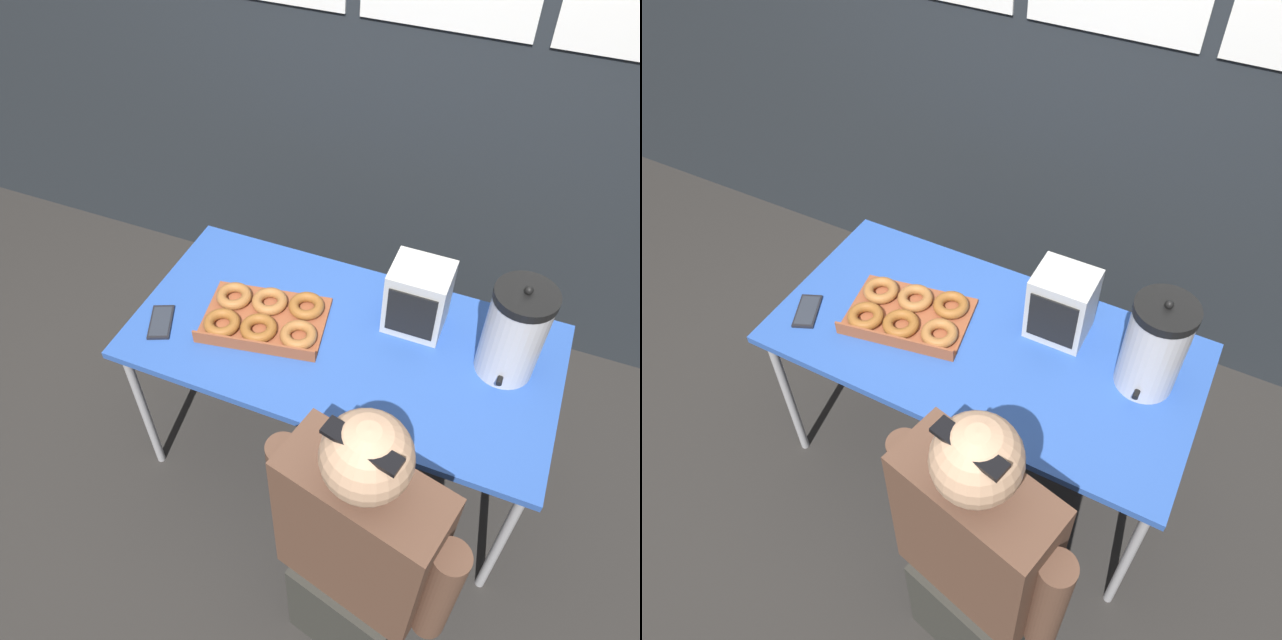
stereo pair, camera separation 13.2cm
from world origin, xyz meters
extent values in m
plane|color=#2D2B28|center=(0.00, 0.00, 0.00)|extent=(12.00, 12.00, 0.00)
cube|color=#23282D|center=(0.00, 0.99, 1.23)|extent=(6.00, 0.10, 2.46)
cube|color=#2D56B2|center=(0.00, 0.00, 0.70)|extent=(1.42, 0.71, 0.03)
cylinder|color=#ADADB2|center=(-0.66, -0.31, 0.34)|extent=(0.03, 0.03, 0.69)
cylinder|color=#ADADB2|center=(0.66, -0.31, 0.34)|extent=(0.03, 0.03, 0.69)
cylinder|color=#ADADB2|center=(-0.66, 0.31, 0.34)|extent=(0.03, 0.03, 0.69)
cylinder|color=#ADADB2|center=(0.66, 0.31, 0.34)|extent=(0.03, 0.03, 0.69)
cube|color=brown|center=(-0.27, -0.03, 0.73)|extent=(0.46, 0.35, 0.02)
cube|color=brown|center=(-0.25, -0.16, 0.75)|extent=(0.41, 0.08, 0.04)
torus|color=#955825|center=(-0.39, -0.12, 0.75)|extent=(0.14, 0.14, 0.04)
torus|color=#945623|center=(-0.27, -0.09, 0.75)|extent=(0.15, 0.15, 0.04)
torus|color=#A36633|center=(-0.13, -0.07, 0.75)|extent=(0.16, 0.16, 0.04)
torus|color=#A36532|center=(-0.41, 0.01, 0.75)|extent=(0.14, 0.14, 0.04)
torus|color=#A56835|center=(-0.29, 0.04, 0.75)|extent=(0.16, 0.16, 0.04)
torus|color=#965926|center=(-0.16, 0.07, 0.75)|extent=(0.14, 0.14, 0.04)
cylinder|color=silver|center=(0.52, 0.08, 0.87)|extent=(0.18, 0.18, 0.31)
cylinder|color=black|center=(0.52, 0.08, 1.04)|extent=(0.19, 0.19, 0.03)
sphere|color=black|center=(0.52, 0.08, 1.06)|extent=(0.03, 0.03, 0.03)
cylinder|color=black|center=(0.52, -0.01, 0.77)|extent=(0.02, 0.05, 0.02)
cube|color=black|center=(-0.60, -0.17, 0.72)|extent=(0.13, 0.17, 0.01)
cube|color=#2D333D|center=(-0.60, -0.17, 0.73)|extent=(0.11, 0.15, 0.00)
cube|color=silver|center=(0.20, 0.16, 0.84)|extent=(0.19, 0.17, 0.25)
cube|color=black|center=(0.20, 0.07, 0.84)|extent=(0.16, 0.01, 0.18)
cube|color=#33332D|center=(0.28, -0.62, 0.23)|extent=(0.38, 0.30, 0.45)
cube|color=brown|center=(0.28, -0.62, 0.73)|extent=(0.45, 0.28, 0.56)
sphere|color=tan|center=(0.28, -0.62, 1.12)|extent=(0.21, 0.21, 0.21)
cube|color=black|center=(0.27, -0.64, 1.20)|extent=(0.18, 0.09, 0.01)
cylinder|color=brown|center=(0.51, -0.67, 0.70)|extent=(0.09, 0.09, 0.45)
cylinder|color=brown|center=(0.05, -0.56, 0.70)|extent=(0.09, 0.09, 0.45)
camera|label=1|loc=(0.45, -1.29, 2.29)|focal=35.00mm
camera|label=2|loc=(0.57, -1.23, 2.29)|focal=35.00mm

